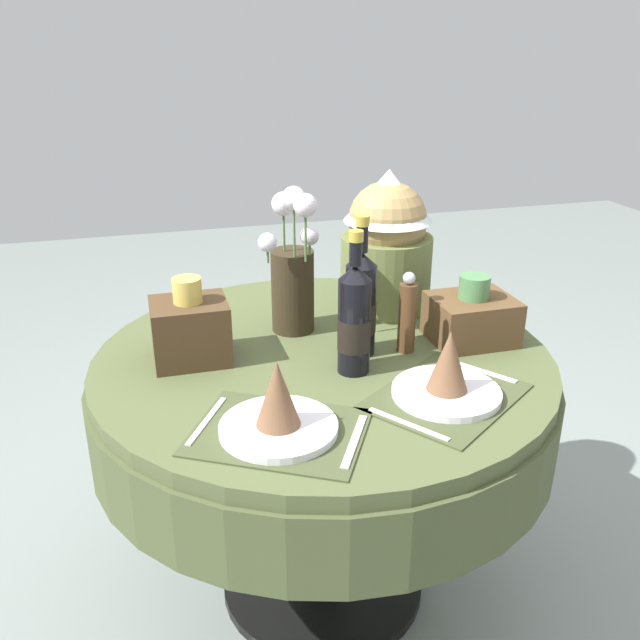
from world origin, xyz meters
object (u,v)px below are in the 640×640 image
at_px(dining_table, 323,403).
at_px(wine_bottle_left, 361,303).
at_px(pepper_mill, 407,315).
at_px(woven_basket_side_right, 472,317).
at_px(place_setting_left, 278,412).
at_px(woven_basket_side_left, 190,329).
at_px(wine_bottle_centre, 354,320).
at_px(gift_tub_back_right, 387,237).
at_px(flower_vase, 293,274).
at_px(place_setting_right, 447,378).

bearing_deg(dining_table, wine_bottle_left, -9.90).
distance_m(pepper_mill, woven_basket_side_right, 0.19).
distance_m(place_setting_left, wine_bottle_left, 0.42).
height_order(woven_basket_side_left, woven_basket_side_right, woven_basket_side_left).
relative_size(wine_bottle_centre, gift_tub_back_right, 0.86).
bearing_deg(pepper_mill, woven_basket_side_right, 4.52).
xyz_separation_m(place_setting_left, flower_vase, (0.15, 0.48, 0.11)).
relative_size(flower_vase, wine_bottle_centre, 1.16).
bearing_deg(woven_basket_side_left, flower_vase, 20.02).
bearing_deg(flower_vase, dining_table, -76.69).
xyz_separation_m(place_setting_right, flower_vase, (-0.24, 0.44, 0.11)).
bearing_deg(woven_basket_side_left, wine_bottle_centre, -24.51).
xyz_separation_m(wine_bottle_centre, gift_tub_back_right, (0.22, 0.37, 0.08)).
distance_m(place_setting_right, wine_bottle_centre, 0.25).
distance_m(wine_bottle_centre, gift_tub_back_right, 0.43).
bearing_deg(flower_vase, pepper_mill, -39.08).
bearing_deg(woven_basket_side_right, woven_basket_side_left, 173.55).
relative_size(dining_table, woven_basket_side_right, 5.64).
xyz_separation_m(pepper_mill, woven_basket_side_right, (0.19, 0.01, -0.03)).
xyz_separation_m(wine_bottle_left, wine_bottle_centre, (-0.05, -0.09, -0.00)).
relative_size(place_setting_left, pepper_mill, 2.03).
bearing_deg(woven_basket_side_right, flower_vase, 156.99).
xyz_separation_m(place_setting_left, pepper_mill, (0.39, 0.29, 0.05)).
height_order(gift_tub_back_right, woven_basket_side_right, gift_tub_back_right).
height_order(place_setting_left, pepper_mill, pepper_mill).
relative_size(dining_table, flower_vase, 2.92).
height_order(wine_bottle_left, gift_tub_back_right, gift_tub_back_right).
bearing_deg(wine_bottle_centre, place_setting_right, -48.37).
bearing_deg(dining_table, flower_vase, 103.31).
xyz_separation_m(flower_vase, woven_basket_side_left, (-0.28, -0.10, -0.08)).
bearing_deg(flower_vase, place_setting_left, -107.03).
height_order(place_setting_right, wine_bottle_left, wine_bottle_left).
distance_m(dining_table, flower_vase, 0.34).
bearing_deg(gift_tub_back_right, pepper_mill, -100.56).
bearing_deg(woven_basket_side_right, pepper_mill, -175.48).
height_order(wine_bottle_centre, gift_tub_back_right, gift_tub_back_right).
distance_m(place_setting_right, woven_basket_side_right, 0.32).
bearing_deg(wine_bottle_left, wine_bottle_centre, -116.88).
height_order(pepper_mill, woven_basket_side_left, woven_basket_side_left).
height_order(flower_vase, woven_basket_side_left, flower_vase).
height_order(dining_table, place_setting_left, place_setting_left).
relative_size(place_setting_right, flower_vase, 1.07).
relative_size(dining_table, place_setting_right, 2.72).
height_order(place_setting_right, pepper_mill, pepper_mill).
relative_size(flower_vase, woven_basket_side_right, 1.93).
relative_size(wine_bottle_left, woven_basket_side_left, 1.66).
bearing_deg(wine_bottle_left, flower_vase, 126.27).
height_order(flower_vase, wine_bottle_centre, flower_vase).
bearing_deg(wine_bottle_centre, pepper_mill, 23.34).
bearing_deg(wine_bottle_left, place_setting_right, -67.75).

